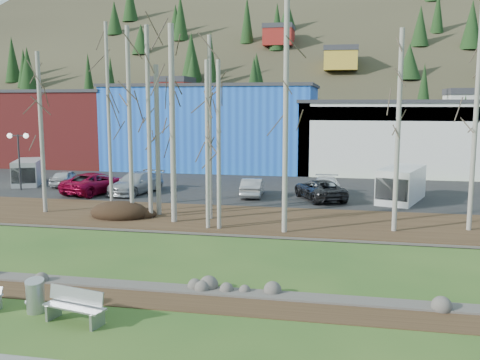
% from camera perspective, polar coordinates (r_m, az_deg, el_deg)
% --- Properties ---
extents(ground, '(200.00, 200.00, 0.00)m').
position_cam_1_polar(ground, '(17.24, -14.79, -14.43)').
color(ground, '#2A4F1B').
rests_on(ground, ground).
extents(dirt_strip, '(80.00, 1.80, 0.03)m').
position_cam_1_polar(dirt_strip, '(19.01, -11.96, -12.10)').
color(dirt_strip, '#382616').
rests_on(dirt_strip, ground).
extents(near_bank_rocks, '(80.00, 0.80, 0.50)m').
position_cam_1_polar(near_bank_rocks, '(19.88, -10.81, -11.19)').
color(near_bank_rocks, '#47423D').
rests_on(near_bank_rocks, ground).
extents(river, '(80.00, 8.00, 0.90)m').
position_cam_1_polar(river, '(23.54, -7.04, -8.00)').
color(river, black).
rests_on(river, ground).
extents(far_bank_rocks, '(80.00, 0.80, 0.46)m').
position_cam_1_polar(far_bank_rocks, '(27.32, -4.33, -5.66)').
color(far_bank_rocks, '#47423D').
rests_on(far_bank_rocks, ground).
extents(far_bank, '(80.00, 7.00, 0.15)m').
position_cam_1_polar(far_bank, '(30.32, -2.71, -4.10)').
color(far_bank, '#382616').
rests_on(far_bank, ground).
extents(parking_lot, '(80.00, 14.00, 0.14)m').
position_cam_1_polar(parking_lot, '(40.41, 0.88, -0.97)').
color(parking_lot, black).
rests_on(parking_lot, ground).
extents(building_brick, '(16.32, 12.24, 7.80)m').
position_cam_1_polar(building_brick, '(61.75, -19.16, 5.37)').
color(building_brick, maroon).
rests_on(building_brick, ground).
extents(building_blue, '(20.40, 12.24, 8.30)m').
position_cam_1_polar(building_blue, '(54.89, -2.65, 5.77)').
color(building_blue, blue).
rests_on(building_blue, ground).
extents(building_white, '(18.36, 12.24, 6.80)m').
position_cam_1_polar(building_white, '(53.52, 16.47, 4.57)').
color(building_white, silver).
rests_on(building_white, ground).
extents(hillside, '(160.00, 72.00, 35.00)m').
position_cam_1_polar(hillside, '(99.09, 7.28, 14.57)').
color(hillside, '#2D291B').
rests_on(hillside, ground).
extents(bench_intact, '(2.09, 1.03, 1.01)m').
position_cam_1_polar(bench_intact, '(17.24, -17.17, -12.72)').
color(bench_intact, '#9FA1A4').
rests_on(bench_intact, ground).
extents(litter_bin, '(0.67, 0.67, 0.97)m').
position_cam_1_polar(litter_bin, '(18.41, -20.99, -11.61)').
color(litter_bin, '#9FA1A4').
rests_on(litter_bin, ground).
extents(seagull, '(0.37, 0.19, 0.27)m').
position_cam_1_polar(seagull, '(19.03, -21.56, -12.04)').
color(seagull, gold).
rests_on(seagull, ground).
extents(dirt_mound, '(3.35, 2.36, 0.66)m').
position_cam_1_polar(dirt_mound, '(31.02, -12.75, -3.25)').
color(dirt_mound, black).
rests_on(dirt_mound, far_bank).
extents(birch_0, '(0.24, 0.24, 9.29)m').
position_cam_1_polar(birch_0, '(33.15, -20.42, 4.70)').
color(birch_0, '#A9A299').
rests_on(birch_0, far_bank).
extents(birch_1, '(0.19, 0.19, 10.84)m').
position_cam_1_polar(birch_1, '(31.32, -13.81, 6.22)').
color(birch_1, '#A9A299').
rests_on(birch_1, far_bank).
extents(birch_2, '(0.28, 0.28, 8.50)m').
position_cam_1_polar(birch_2, '(30.72, -8.79, 4.14)').
color(birch_2, '#A9A299').
rests_on(birch_2, far_bank).
extents(birch_3, '(0.24, 0.24, 10.52)m').
position_cam_1_polar(birch_3, '(30.24, -11.68, 5.92)').
color(birch_3, '#A9A299').
rests_on(birch_3, far_bank).
extents(birch_4, '(0.30, 0.30, 10.46)m').
position_cam_1_polar(birch_4, '(28.67, -7.21, 5.84)').
color(birch_4, '#A9A299').
rests_on(birch_4, far_bank).
extents(birch_5, '(0.21, 0.21, 9.98)m').
position_cam_1_polar(birch_5, '(29.26, -3.22, 5.47)').
color(birch_5, '#A9A299').
rests_on(birch_5, far_bank).
extents(birch_6, '(0.21, 0.21, 8.51)m').
position_cam_1_polar(birch_6, '(27.11, -3.50, 3.68)').
color(birch_6, '#A9A299').
rests_on(birch_6, far_bank).
extents(birch_7, '(0.26, 0.26, 11.73)m').
position_cam_1_polar(birch_7, '(26.17, 4.90, 7.03)').
color(birch_7, '#A9A299').
rests_on(birch_7, far_bank).
extents(birch_8, '(0.24, 0.24, 9.96)m').
position_cam_1_polar(birch_8, '(27.46, 16.50, 4.94)').
color(birch_8, '#A9A299').
rests_on(birch_8, far_bank).
extents(birch_9, '(0.24, 0.24, 11.12)m').
position_cam_1_polar(birch_9, '(28.95, 23.83, 5.87)').
color(birch_9, '#A9A299').
rests_on(birch_9, far_bank).
extents(birch_10, '(0.24, 0.24, 10.52)m').
position_cam_1_polar(birch_10, '(29.83, -9.70, 5.94)').
color(birch_10, '#A9A299').
rests_on(birch_10, far_bank).
extents(birch_11, '(0.21, 0.21, 8.51)m').
position_cam_1_polar(birch_11, '(26.96, -2.29, 3.67)').
color(birch_11, '#A9A299').
rests_on(birch_11, far_bank).
extents(street_lamp, '(1.59, 0.51, 4.19)m').
position_cam_1_polar(street_lamp, '(42.41, -22.57, 3.42)').
color(street_lamp, '#262628').
rests_on(street_lamp, parking_lot).
extents(car_0, '(1.90, 3.87, 1.27)m').
position_cam_1_polar(car_0, '(43.44, -18.03, 0.22)').
color(car_0, silver).
rests_on(car_0, parking_lot).
extents(car_1, '(2.19, 4.25, 1.34)m').
position_cam_1_polar(car_1, '(39.95, -15.96, -0.32)').
color(car_1, black).
rests_on(car_1, parking_lot).
extents(car_2, '(3.99, 5.89, 1.50)m').
position_cam_1_polar(car_2, '(39.35, -15.03, -0.30)').
color(car_2, maroon).
rests_on(car_2, parking_lot).
extents(car_3, '(3.11, 5.40, 1.47)m').
position_cam_1_polar(car_3, '(38.78, -11.06, -0.31)').
color(car_3, '#A4A8AC').
rests_on(car_3, parking_lot).
extents(car_4, '(1.63, 3.96, 1.28)m').
position_cam_1_polar(car_4, '(36.77, 1.34, -0.78)').
color(car_4, '#A5A6A7').
rests_on(car_4, parking_lot).
extents(car_5, '(4.10, 5.40, 1.36)m').
position_cam_1_polar(car_5, '(35.94, 8.49, -1.01)').
color(car_5, '#272729').
rests_on(car_5, parking_lot).
extents(car_6, '(1.95, 4.73, 1.37)m').
position_cam_1_polar(car_6, '(36.65, 9.09, -0.84)').
color(car_6, white).
rests_on(car_6, parking_lot).
extents(van_white, '(3.63, 5.48, 2.22)m').
position_cam_1_polar(van_white, '(36.38, 16.75, -0.48)').
color(van_white, white).
rests_on(van_white, parking_lot).
extents(van_grey, '(3.43, 4.76, 1.92)m').
position_cam_1_polar(van_grey, '(45.30, -21.69, 0.77)').
color(van_grey, '#B3B5B7').
rests_on(van_grey, parking_lot).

